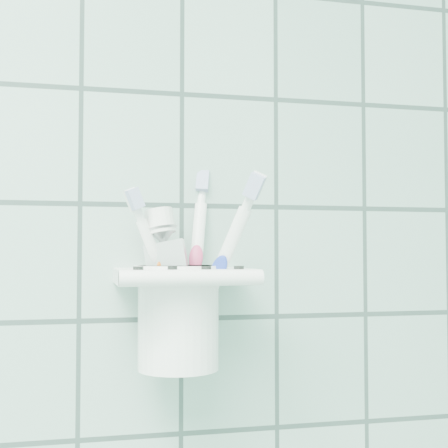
% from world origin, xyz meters
% --- Properties ---
extents(holder_bracket, '(0.13, 0.11, 0.04)m').
position_xyz_m(holder_bracket, '(0.64, 1.15, 1.30)').
color(holder_bracket, white).
rests_on(holder_bracket, wall_back).
extents(cup, '(0.09, 0.09, 0.10)m').
position_xyz_m(cup, '(0.63, 1.16, 1.26)').
color(cup, white).
rests_on(cup, holder_bracket).
extents(toothbrush_pink, '(0.07, 0.03, 0.18)m').
position_xyz_m(toothbrush_pink, '(0.65, 1.16, 1.31)').
color(toothbrush_pink, white).
rests_on(toothbrush_pink, cup).
extents(toothbrush_blue, '(0.04, 0.07, 0.20)m').
position_xyz_m(toothbrush_blue, '(0.64, 1.15, 1.32)').
color(toothbrush_blue, white).
rests_on(toothbrush_blue, cup).
extents(toothbrush_orange, '(0.07, 0.08, 0.20)m').
position_xyz_m(toothbrush_orange, '(0.64, 1.17, 1.32)').
color(toothbrush_orange, white).
rests_on(toothbrush_orange, cup).
extents(toothpaste_tube, '(0.06, 0.04, 0.16)m').
position_xyz_m(toothpaste_tube, '(0.64, 1.14, 1.30)').
color(toothpaste_tube, silver).
rests_on(toothpaste_tube, cup).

